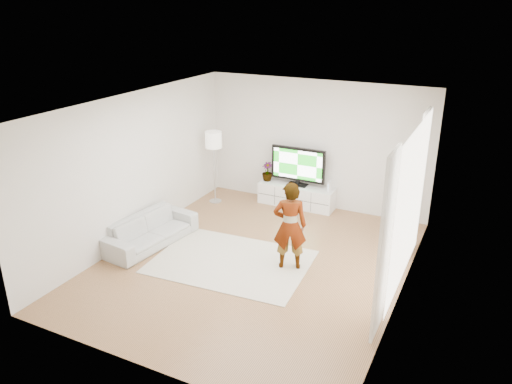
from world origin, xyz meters
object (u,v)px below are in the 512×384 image
at_px(television, 298,165).
at_px(floor_lamp, 214,143).
at_px(media_console, 297,196).
at_px(rug, 231,262).
at_px(player, 290,226).
at_px(sofa, 150,230).

relative_size(television, floor_lamp, 0.75).
xyz_separation_m(media_console, floor_lamp, (-1.76, -0.60, 1.15)).
relative_size(media_console, rug, 0.64).
height_order(player, sofa, player).
bearing_deg(floor_lamp, media_console, 18.82).
bearing_deg(media_console, floor_lamp, -161.18).
relative_size(rug, player, 1.72).
bearing_deg(rug, floor_lamp, 126.18).
xyz_separation_m(media_console, sofa, (-1.77, -2.97, 0.04)).
distance_m(television, player, 2.82).
distance_m(player, floor_lamp, 3.42).
height_order(player, floor_lamp, floor_lamp).
bearing_deg(player, floor_lamp, -59.64).
bearing_deg(sofa, television, -23.29).
xyz_separation_m(sofa, floor_lamp, (0.01, 2.37, 1.11)).
height_order(television, rug, television).
distance_m(media_console, rug, 2.93).
xyz_separation_m(television, rug, (-0.06, -2.95, -0.94)).
distance_m(media_console, player, 2.84).
bearing_deg(rug, player, 16.41).
height_order(media_console, rug, media_console).
xyz_separation_m(television, floor_lamp, (-1.76, -0.63, 0.44)).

